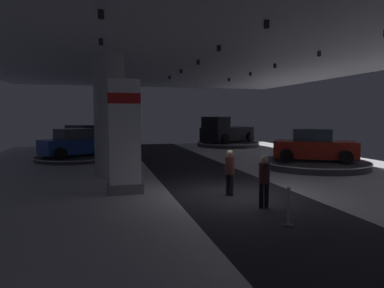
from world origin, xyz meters
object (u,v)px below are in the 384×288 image
at_px(display_platform_deep_right, 228,144).
at_px(brand_sign_pylon, 124,135).
at_px(visitor_walking_near, 264,178).
at_px(display_car_far_left, 76,144).
at_px(display_platform_deep_left, 80,148).
at_px(column_left, 110,116).
at_px(pickup_truck_deep_right, 226,132).
at_px(display_platform_mid_right, 313,164).
at_px(visitor_walking_far, 230,170).
at_px(display_car_deep_left, 80,137).
at_px(display_platform_far_left, 76,157).
at_px(display_car_mid_right, 313,146).

bearing_deg(display_platform_deep_right, brand_sign_pylon, -121.41).
bearing_deg(visitor_walking_near, display_car_far_left, 115.30).
bearing_deg(display_platform_deep_left, display_platform_deep_right, 3.09).
bearing_deg(visitor_walking_near, column_left, 121.78).
bearing_deg(display_platform_deep_right, display_car_far_left, -152.47).
relative_size(column_left, pickup_truck_deep_right, 0.98).
height_order(display_car_far_left, display_platform_mid_right, display_car_far_left).
bearing_deg(visitor_walking_far, display_platform_deep_left, 108.85).
bearing_deg(visitor_walking_far, display_car_deep_left, 108.81).
bearing_deg(display_car_far_left, display_platform_deep_left, 90.81).
height_order(brand_sign_pylon, display_platform_deep_left, brand_sign_pylon).
bearing_deg(display_car_deep_left, column_left, -80.51).
bearing_deg(brand_sign_pylon, display_platform_far_left, 102.98).
bearing_deg(display_platform_deep_right, display_platform_mid_right, -90.31).
distance_m(display_platform_deep_left, display_platform_mid_right, 17.75).
relative_size(column_left, display_platform_deep_right, 0.97).
distance_m(column_left, visitor_walking_far, 6.70).
height_order(display_platform_far_left, display_platform_deep_left, display_platform_deep_left).
height_order(display_car_far_left, display_car_mid_right, display_car_mid_right).
xyz_separation_m(brand_sign_pylon, display_car_mid_right, (10.16, 3.69, -0.96)).
distance_m(brand_sign_pylon, pickup_truck_deep_right, 19.42).
xyz_separation_m(display_platform_far_left, display_platform_deep_right, (12.62, 6.57, 0.06)).
bearing_deg(display_car_mid_right, display_platform_far_left, 152.43).
distance_m(display_car_far_left, visitor_walking_far, 12.90).
relative_size(display_platform_far_left, display_car_far_left, 1.11).
distance_m(column_left, brand_sign_pylon, 3.95).
height_order(display_platform_deep_right, pickup_truck_deep_right, pickup_truck_deep_right).
xyz_separation_m(display_car_mid_right, visitor_walking_far, (-6.69, -4.98, -0.22)).
relative_size(display_car_mid_right, visitor_walking_far, 2.86).
height_order(column_left, brand_sign_pylon, column_left).
height_order(brand_sign_pylon, display_car_mid_right, brand_sign_pylon).
bearing_deg(display_platform_far_left, visitor_walking_near, -64.82).
distance_m(pickup_truck_deep_right, display_car_mid_right, 12.95).
relative_size(display_platform_deep_right, display_platform_mid_right, 1.00).
bearing_deg(display_car_mid_right, visitor_walking_far, -143.35).
relative_size(display_platform_mid_right, display_car_mid_right, 1.25).
bearing_deg(display_car_deep_left, display_platform_deep_left, 134.85).
relative_size(display_platform_far_left, pickup_truck_deep_right, 0.90).
height_order(display_platform_deep_right, display_car_deep_left, display_car_deep_left).
distance_m(pickup_truck_deep_right, visitor_walking_far, 19.07).
height_order(display_platform_far_left, visitor_walking_near, visitor_walking_near).
bearing_deg(display_platform_deep_right, visitor_walking_far, -110.57).
height_order(display_car_far_left, pickup_truck_deep_right, pickup_truck_deep_right).
bearing_deg(display_platform_far_left, column_left, -72.91).
relative_size(display_platform_deep_left, display_car_mid_right, 1.31).
height_order(visitor_walking_near, visitor_walking_far, same).
bearing_deg(display_car_far_left, display_platform_deep_right, 27.53).
distance_m(column_left, display_platform_deep_right, 16.96).
xyz_separation_m(display_platform_mid_right, visitor_walking_near, (-6.30, -6.73, 0.71)).
relative_size(display_platform_deep_left, visitor_walking_near, 3.73).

